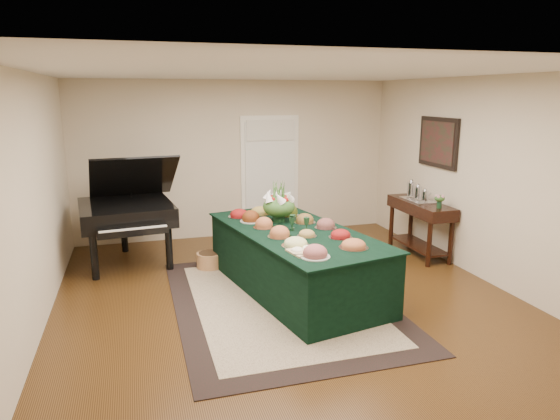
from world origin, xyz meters
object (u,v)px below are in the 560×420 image
object	(u,v)px
mahogany_sideboard	(421,214)
grand_piano	(127,211)
buffet_table	(295,260)
floral_centerpiece	(279,202)

from	to	relation	value
mahogany_sideboard	grand_piano	bearing A→B (deg)	168.99
buffet_table	mahogany_sideboard	size ratio (longest dim) A/B	2.23
floral_centerpiece	grand_piano	size ratio (longest dim) A/B	0.26
buffet_table	grand_piano	size ratio (longest dim) A/B	1.75
floral_centerpiece	grand_piano	xyz separation A→B (m)	(-1.96, 1.22, -0.27)
buffet_table	mahogany_sideboard	distance (m)	2.49
floral_centerpiece	mahogany_sideboard	size ratio (longest dim) A/B	0.34
grand_piano	mahogany_sideboard	world-z (taller)	grand_piano
floral_centerpiece	buffet_table	bearing A→B (deg)	-81.16
buffet_table	floral_centerpiece	xyz separation A→B (m)	(-0.08, 0.49, 0.66)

